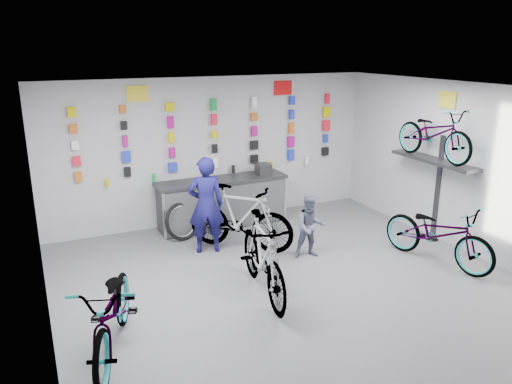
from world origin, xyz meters
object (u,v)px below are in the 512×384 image
counter (223,203)px  customer (310,227)px  bike_center (263,257)px  bike_service (240,218)px  clerk (206,205)px  bike_right (438,233)px  bike_left (113,312)px

counter → customer: size_ratio=2.39×
counter → bike_center: (-0.55, -3.03, 0.13)m
bike_center → bike_service: 1.79m
counter → clerk: clerk is taller
bike_service → customer: bike_service is taller
bike_right → clerk: bearing=133.4°
counter → bike_center: size_ratio=1.32×
bike_left → bike_service: (2.65, 2.31, 0.06)m
bike_center → bike_service: bike_center is taller
bike_left → customer: bearing=41.4°
bike_center → customer: size_ratio=1.80×
bike_center → customer: bike_center is taller
counter → bike_left: 4.57m
counter → bike_right: bearing=-51.0°
bike_left → bike_center: (2.26, 0.57, 0.07)m
bike_right → counter: bearing=114.6°
bike_left → bike_right: bike_left is taller
counter → customer: customer is taller
clerk → bike_right: bearing=160.4°
counter → bike_left: bike_left is taller
bike_left → bike_service: bearing=60.4°
bike_right → clerk: (-3.40, 2.14, 0.34)m
bike_right → bike_service: size_ratio=1.01×
bike_center → customer: bearing=42.3°
bike_center → clerk: 1.93m
counter → customer: (0.81, -2.13, 0.08)m
bike_service → bike_left: bearing=176.2°
counter → bike_right: size_ratio=1.32×
bike_right → bike_left: bearing=169.1°
bike_right → clerk: clerk is taller
bike_center → clerk: size_ratio=1.16×
bike_right → clerk: size_ratio=1.16×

